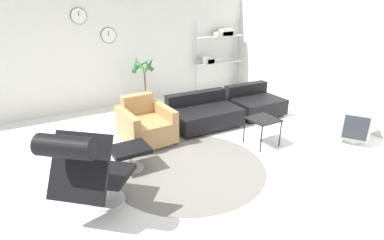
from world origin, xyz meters
The scene contains 13 objects.
ground_plane centered at (0.00, 0.00, 0.00)m, with size 12.00×12.00×0.00m, color white.
wall_back centered at (0.00, 2.99, 1.40)m, with size 12.00×0.09×2.80m.
wall_right centered at (3.33, 0.00, 1.40)m, with size 0.06×12.00×2.80m.
round_rug centered at (-0.20, -0.37, 0.00)m, with size 2.27×2.27×0.01m.
lounge_chair centered at (-1.69, -0.83, 0.70)m, with size 1.09×1.12×1.14m.
ottoman centered at (-0.94, 0.01, 0.27)m, with size 0.53×0.45×0.35m.
armchair_red centered at (-0.39, 0.78, 0.29)m, with size 0.81×0.91×0.76m.
couch_low centered at (0.86, 0.89, 0.23)m, with size 1.32×0.92×0.60m.
couch_second centered at (2.15, 0.89, 0.23)m, with size 1.06×0.92×0.60m.
side_table centered at (1.25, -0.34, 0.42)m, with size 0.46×0.46×0.47m.
crt_television centered at (2.71, -1.06, 0.31)m, with size 0.62×0.61×0.57m.
potted_plant centered at (0.30, 2.51, 0.63)m, with size 0.55×0.55×1.18m.
shelf_unit centered at (2.45, 2.75, 1.20)m, with size 1.33×0.28×1.82m.
Camera 1 is at (-2.10, -3.73, 2.27)m, focal length 28.00 mm.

